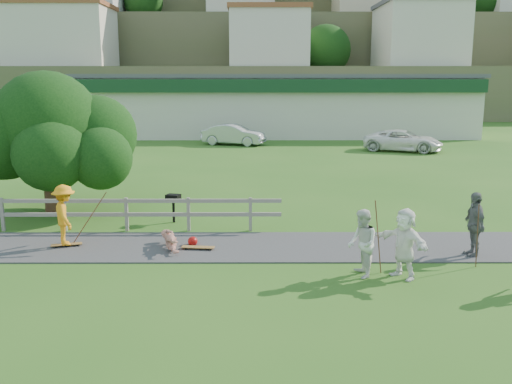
# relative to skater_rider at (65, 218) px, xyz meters

# --- Properties ---
(ground) EXTENTS (260.00, 260.00, 0.00)m
(ground) POSITION_rel_skater_rider_xyz_m (3.38, -1.48, -0.88)
(ground) COLOR #2A5D1A
(ground) RESTS_ON ground
(path) EXTENTS (34.00, 3.00, 0.04)m
(path) POSITION_rel_skater_rider_xyz_m (3.38, 0.02, -0.86)
(path) COLOR #363639
(path) RESTS_ON ground
(fence) EXTENTS (15.05, 0.10, 1.10)m
(fence) POSITION_rel_skater_rider_xyz_m (-1.24, 1.82, -0.16)
(fence) COLOR slate
(fence) RESTS_ON ground
(strip_mall) EXTENTS (32.50, 10.75, 5.10)m
(strip_mall) POSITION_rel_skater_rider_xyz_m (7.38, 33.46, 1.69)
(strip_mall) COLOR beige
(strip_mall) RESTS_ON ground
(hillside) EXTENTS (220.00, 67.00, 47.50)m
(hillside) POSITION_rel_skater_rider_xyz_m (3.38, 89.83, 13.53)
(hillside) COLOR #545C36
(hillside) RESTS_ON ground
(skater_rider) EXTENTS (1.11, 1.32, 1.77)m
(skater_rider) POSITION_rel_skater_rider_xyz_m (0.00, 0.00, 0.00)
(skater_rider) COLOR orange
(skater_rider) RESTS_ON ground
(skater_fallen) EXTENTS (1.62, 0.82, 0.57)m
(skater_fallen) POSITION_rel_skater_rider_xyz_m (3.08, -0.20, -0.60)
(skater_fallen) COLOR tan
(skater_fallen) RESTS_ON ground
(spectator_a) EXTENTS (0.72, 0.89, 1.71)m
(spectator_a) POSITION_rel_skater_rider_xyz_m (8.17, -2.48, -0.03)
(spectator_a) COLOR silver
(spectator_a) RESTS_ON ground
(spectator_b) EXTENTS (0.49, 1.09, 1.83)m
(spectator_b) POSITION_rel_skater_rider_xyz_m (11.57, -0.86, 0.03)
(spectator_b) COLOR slate
(spectator_b) RESTS_ON ground
(spectator_d) EXTENTS (1.35, 1.65, 1.77)m
(spectator_d) POSITION_rel_skater_rider_xyz_m (9.20, -2.56, 0.00)
(spectator_d) COLOR white
(spectator_d) RESTS_ON ground
(car_silver) EXTENTS (4.84, 2.90, 1.51)m
(car_silver) POSITION_rel_skater_rider_xyz_m (4.00, 25.44, -0.13)
(car_silver) COLOR #B5B7BD
(car_silver) RESTS_ON ground
(car_white) EXTENTS (5.64, 4.07, 1.43)m
(car_white) POSITION_rel_skater_rider_xyz_m (15.44, 21.81, -0.17)
(car_white) COLOR white
(car_white) RESTS_ON ground
(tree) EXTENTS (6.18, 6.18, 4.65)m
(tree) POSITION_rel_skater_rider_xyz_m (-2.01, 4.69, 1.44)
(tree) COLOR black
(tree) RESTS_ON ground
(bbq) EXTENTS (0.54, 0.47, 0.98)m
(bbq) POSITION_rel_skater_rider_xyz_m (2.74, 2.94, -0.40)
(bbq) COLOR black
(bbq) RESTS_ON ground
(longboard_rider) EXTENTS (0.90, 0.44, 0.10)m
(longboard_rider) POSITION_rel_skater_rider_xyz_m (0.00, 0.00, -0.84)
(longboard_rider) COLOR brown
(longboard_rider) RESTS_ON ground
(longboard_fallen) EXTENTS (0.96, 0.34, 0.10)m
(longboard_fallen) POSITION_rel_skater_rider_xyz_m (3.88, -0.30, -0.83)
(longboard_fallen) COLOR brown
(longboard_fallen) RESTS_ON ground
(helmet) EXTENTS (0.29, 0.29, 0.29)m
(helmet) POSITION_rel_skater_rider_xyz_m (3.68, 0.15, -0.74)
(helmet) COLOR #9F0E0C
(helmet) RESTS_ON ground
(pole_rider) EXTENTS (0.03, 0.03, 1.91)m
(pole_rider) POSITION_rel_skater_rider_xyz_m (0.60, 0.40, 0.07)
(pole_rider) COLOR brown
(pole_rider) RESTS_ON ground
(pole_spec_left) EXTENTS (0.03, 0.03, 1.91)m
(pole_spec_left) POSITION_rel_skater_rider_xyz_m (8.62, -2.22, 0.07)
(pole_spec_left) COLOR brown
(pole_spec_left) RESTS_ON ground
(pole_spec_right) EXTENTS (0.03, 0.03, 1.69)m
(pole_spec_right) POSITION_rel_skater_rider_xyz_m (11.31, -1.77, -0.04)
(pole_spec_right) COLOR brown
(pole_spec_right) RESTS_ON ground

